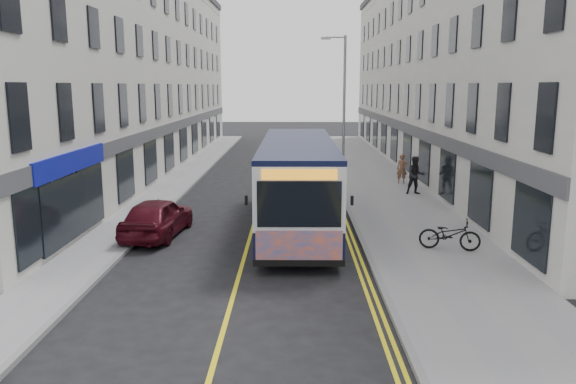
{
  "coord_description": "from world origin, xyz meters",
  "views": [
    {
      "loc": [
        1.59,
        -15.86,
        5.46
      ],
      "look_at": [
        1.39,
        4.43,
        1.6
      ],
      "focal_mm": 35.0,
      "sensor_mm": 36.0,
      "label": 1
    }
  ],
  "objects_px": {
    "streetlamp": "(343,106)",
    "car_maroon": "(157,217)",
    "car_white": "(318,158)",
    "city_bus": "(298,180)",
    "pedestrian_far": "(416,175)",
    "bicycle": "(450,234)",
    "pedestrian_near": "(402,169)"
  },
  "relations": [
    {
      "from": "streetlamp",
      "to": "car_maroon",
      "type": "relative_size",
      "value": 1.87
    },
    {
      "from": "car_white",
      "to": "streetlamp",
      "type": "bearing_deg",
      "value": -88.31
    },
    {
      "from": "city_bus",
      "to": "car_maroon",
      "type": "xyz_separation_m",
      "value": [
        -5.15,
        -1.36,
        -1.13
      ]
    },
    {
      "from": "pedestrian_far",
      "to": "car_maroon",
      "type": "height_order",
      "value": "pedestrian_far"
    },
    {
      "from": "city_bus",
      "to": "car_white",
      "type": "height_order",
      "value": "city_bus"
    },
    {
      "from": "city_bus",
      "to": "bicycle",
      "type": "bearing_deg",
      "value": -34.17
    },
    {
      "from": "car_white",
      "to": "car_maroon",
      "type": "xyz_separation_m",
      "value": [
        -6.6,
        -17.05,
        -0.02
      ]
    },
    {
      "from": "pedestrian_near",
      "to": "car_white",
      "type": "distance_m",
      "value": 7.67
    },
    {
      "from": "city_bus",
      "to": "pedestrian_far",
      "type": "distance_m",
      "value": 8.64
    },
    {
      "from": "pedestrian_far",
      "to": "car_maroon",
      "type": "xyz_separation_m",
      "value": [
        -11.06,
        -7.61,
        -0.34
      ]
    },
    {
      "from": "streetlamp",
      "to": "pedestrian_far",
      "type": "height_order",
      "value": "streetlamp"
    },
    {
      "from": "streetlamp",
      "to": "bicycle",
      "type": "relative_size",
      "value": 4.06
    },
    {
      "from": "streetlamp",
      "to": "pedestrian_far",
      "type": "bearing_deg",
      "value": -33.45
    },
    {
      "from": "city_bus",
      "to": "car_maroon",
      "type": "bearing_deg",
      "value": -165.21
    },
    {
      "from": "car_white",
      "to": "pedestrian_far",
      "type": "bearing_deg",
      "value": -70.76
    },
    {
      "from": "bicycle",
      "to": "pedestrian_far",
      "type": "bearing_deg",
      "value": 8.77
    },
    {
      "from": "streetlamp",
      "to": "bicycle",
      "type": "height_order",
      "value": "streetlamp"
    },
    {
      "from": "streetlamp",
      "to": "car_maroon",
      "type": "height_order",
      "value": "streetlamp"
    },
    {
      "from": "pedestrian_near",
      "to": "streetlamp",
      "type": "bearing_deg",
      "value": -161.0
    },
    {
      "from": "streetlamp",
      "to": "city_bus",
      "type": "bearing_deg",
      "value": -105.79
    },
    {
      "from": "streetlamp",
      "to": "car_white",
      "type": "distance_m",
      "value": 8.06
    },
    {
      "from": "car_maroon",
      "to": "bicycle",
      "type": "bearing_deg",
      "value": 174.73
    },
    {
      "from": "city_bus",
      "to": "bicycle",
      "type": "xyz_separation_m",
      "value": [
        4.99,
        -3.39,
        -1.22
      ]
    },
    {
      "from": "pedestrian_far",
      "to": "streetlamp",
      "type": "bearing_deg",
      "value": 143.19
    },
    {
      "from": "streetlamp",
      "to": "pedestrian_near",
      "type": "height_order",
      "value": "streetlamp"
    },
    {
      "from": "streetlamp",
      "to": "bicycle",
      "type": "bearing_deg",
      "value": -77.87
    },
    {
      "from": "streetlamp",
      "to": "car_maroon",
      "type": "distance_m",
      "value": 13.0
    },
    {
      "from": "city_bus",
      "to": "pedestrian_near",
      "type": "relative_size",
      "value": 7.25
    },
    {
      "from": "bicycle",
      "to": "pedestrian_near",
      "type": "distance_m",
      "value": 12.81
    },
    {
      "from": "pedestrian_near",
      "to": "pedestrian_far",
      "type": "relative_size",
      "value": 0.85
    },
    {
      "from": "pedestrian_near",
      "to": "car_maroon",
      "type": "distance_m",
      "value": 15.37
    },
    {
      "from": "bicycle",
      "to": "car_maroon",
      "type": "relative_size",
      "value": 0.46
    }
  ]
}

